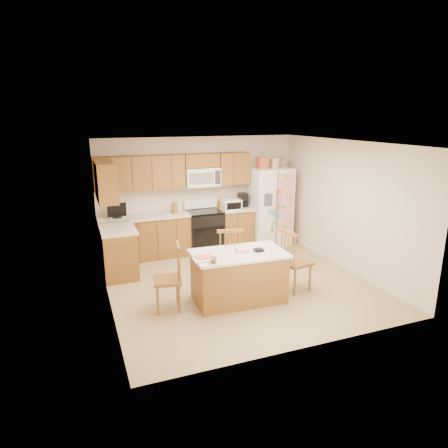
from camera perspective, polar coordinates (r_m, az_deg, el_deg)
name	(u,v)px	position (r m, az deg, el deg)	size (l,w,h in m)	color
ground	(238,283)	(7.33, 2.01, -8.39)	(4.50, 4.50, 0.00)	tan
room_shell	(239,205)	(6.88, 2.12, 2.66)	(4.60, 4.60, 2.52)	beige
cabinetry	(161,216)	(8.39, -8.96, 1.09)	(3.36, 1.56, 2.15)	brown
stove	(204,230)	(8.88, -2.85, -0.89)	(0.76, 0.65, 1.13)	black
refrigerator	(269,206)	(9.31, 6.46, 2.62)	(0.90, 0.79, 2.04)	white
island	(239,276)	(6.54, 2.11, -7.44)	(1.56, 0.94, 0.91)	brown
windsor_chair_left	(169,279)	(6.27, -7.86, -7.83)	(0.51, 0.52, 1.05)	brown
windsor_chair_back	(229,258)	(7.03, 0.67, -4.93)	(0.56, 0.54, 1.09)	brown
windsor_chair_right	(295,262)	(6.98, 10.06, -5.36)	(0.51, 0.53, 1.08)	brown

